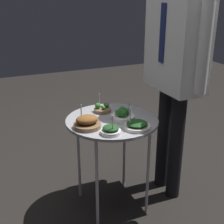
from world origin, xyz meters
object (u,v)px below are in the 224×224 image
at_px(bowl_broccoli_front_center, 123,115).
at_px(waiter_figure, 176,56).
at_px(serving_cart, 112,127).
at_px(bowl_roast_front_right, 87,122).
at_px(bowl_broccoli_mid_left, 102,109).
at_px(bowl_spinach_mid_right, 137,125).
at_px(bowl_spinach_back_right, 111,130).

bearing_deg(bowl_broccoli_front_center, waiter_figure, 93.52).
xyz_separation_m(serving_cart, bowl_roast_front_right, (0.06, -0.19, 0.09)).
distance_m(bowl_broccoli_front_center, waiter_figure, 0.53).
bearing_deg(waiter_figure, bowl_broccoli_mid_left, -107.95).
bearing_deg(serving_cart, waiter_figure, 89.54).
xyz_separation_m(bowl_roast_front_right, waiter_figure, (-0.06, 0.66, 0.35)).
distance_m(bowl_spinach_mid_right, waiter_figure, 0.56).
bearing_deg(bowl_broccoli_front_center, serving_cart, -114.50).
relative_size(bowl_broccoli_front_center, waiter_figure, 0.09).
distance_m(bowl_spinach_mid_right, bowl_spinach_back_right, 0.18).
distance_m(serving_cart, bowl_roast_front_right, 0.22).
bearing_deg(bowl_roast_front_right, bowl_spinach_back_right, 35.11).
xyz_separation_m(bowl_broccoli_front_center, bowl_roast_front_right, (0.03, -0.26, 0.00)).
distance_m(bowl_broccoli_mid_left, waiter_figure, 0.61).
distance_m(bowl_broccoli_front_center, bowl_broccoli_mid_left, 0.19).
bearing_deg(bowl_broccoli_mid_left, bowl_spinach_back_right, -14.02).
bearing_deg(serving_cart, bowl_spinach_mid_right, 21.87).
bearing_deg(serving_cart, bowl_roast_front_right, -72.42).
relative_size(bowl_broccoli_front_center, bowl_roast_front_right, 0.91).
bearing_deg(bowl_roast_front_right, waiter_figure, 94.99).
distance_m(serving_cart, bowl_broccoli_mid_left, 0.17).
relative_size(bowl_roast_front_right, bowl_spinach_back_right, 1.34).
xyz_separation_m(bowl_roast_front_right, bowl_spinach_back_right, (0.14, 0.10, -0.01)).
bearing_deg(bowl_roast_front_right, bowl_spinach_mid_right, 63.42).
xyz_separation_m(bowl_broccoli_mid_left, bowl_spinach_back_right, (0.35, -0.09, 0.00)).
bearing_deg(serving_cart, bowl_broccoli_mid_left, -176.85).
bearing_deg(bowl_spinach_mid_right, bowl_roast_front_right, -116.58).
height_order(bowl_broccoli_front_center, bowl_spinach_mid_right, bowl_spinach_mid_right).
xyz_separation_m(serving_cart, bowl_broccoli_front_center, (0.03, 0.06, 0.08)).
bearing_deg(bowl_spinach_back_right, waiter_figure, 109.31).
bearing_deg(bowl_spinach_back_right, serving_cart, 154.47).
height_order(bowl_spinach_mid_right, bowl_spinach_back_right, bowl_spinach_mid_right).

